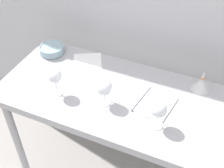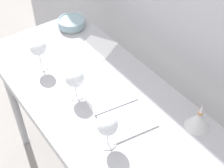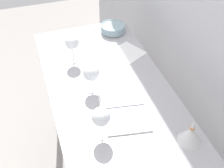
% 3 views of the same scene
% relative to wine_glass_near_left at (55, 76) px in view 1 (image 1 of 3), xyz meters
% --- Properties ---
extents(steel_counter, '(1.40, 0.65, 0.90)m').
position_rel_wine_glass_near_left_xyz_m(steel_counter, '(0.32, 0.13, -0.23)').
color(steel_counter, '#A3A3A8').
rests_on(steel_counter, ground_plane).
extents(wine_glass_near_left, '(0.08, 0.08, 0.18)m').
position_rel_wine_glass_near_left_xyz_m(wine_glass_near_left, '(0.00, 0.00, 0.00)').
color(wine_glass_near_left, white).
rests_on(wine_glass_near_left, steel_counter).
extents(wine_glass_near_right, '(0.09, 0.09, 0.17)m').
position_rel_wine_glass_near_left_xyz_m(wine_glass_near_right, '(0.60, -0.00, -0.01)').
color(wine_glass_near_right, white).
rests_on(wine_glass_near_right, steel_counter).
extents(wine_glass_near_center, '(0.09, 0.09, 0.16)m').
position_rel_wine_glass_near_left_xyz_m(wine_glass_near_center, '(0.29, 0.04, -0.02)').
color(wine_glass_near_center, white).
rests_on(wine_glass_near_center, steel_counter).
extents(open_notebook, '(0.38, 0.28, 0.01)m').
position_rel_wine_glass_near_left_xyz_m(open_notebook, '(0.47, 0.15, -0.12)').
color(open_notebook, white).
rests_on(open_notebook, steel_counter).
extents(tasting_sheet_upper, '(0.28, 0.32, 0.00)m').
position_rel_wine_glass_near_left_xyz_m(tasting_sheet_upper, '(0.04, 0.30, -0.13)').
color(tasting_sheet_upper, white).
rests_on(tasting_sheet_upper, steel_counter).
extents(tasting_bowl, '(0.17, 0.17, 0.06)m').
position_rel_wine_glass_near_left_xyz_m(tasting_bowl, '(-0.24, 0.33, -0.10)').
color(tasting_bowl, '#DBCC66').
rests_on(tasting_bowl, steel_counter).
extents(decanter_funnel, '(0.11, 0.11, 0.13)m').
position_rel_wine_glass_near_left_xyz_m(decanter_funnel, '(0.76, 0.37, -0.09)').
color(decanter_funnel, silver).
rests_on(decanter_funnel, steel_counter).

